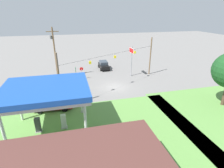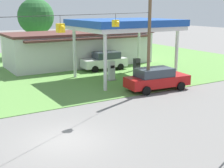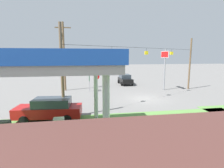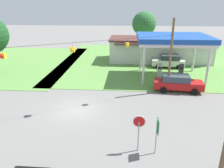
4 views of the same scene
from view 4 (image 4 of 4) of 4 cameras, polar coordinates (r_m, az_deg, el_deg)
The scene contains 13 objects.
ground_plane at distance 19.82m, azimuth -9.30°, elevation -6.64°, with size 160.00×160.00×0.00m, color slate.
grass_verge_station_corner at distance 37.73m, azimuth 15.49°, elevation 5.91°, with size 36.00×28.00×0.04m, color #5B8E42.
grass_verge_opposite_corner at distance 39.94m, azimuth -26.91°, elevation 5.21°, with size 24.00×24.00×0.04m, color #5B8E42.
gas_station_canopy at distance 27.94m, azimuth 15.65°, elevation 11.11°, with size 8.58×7.06×5.31m.
gas_station_store at distance 36.93m, azimuth 12.25°, elevation 8.83°, with size 16.17×6.86×3.71m.
fuel_pump_near at distance 28.56m, azimuth 12.23°, elevation 3.42°, with size 0.71×0.56×1.76m.
fuel_pump_far at distance 29.08m, azimuth 17.56°, elevation 3.22°, with size 0.71×0.56×1.76m.
car_at_pumps_front at distance 24.43m, azimuth 16.73°, elevation 0.33°, with size 5.24×2.44×1.76m.
car_at_pumps_rear at distance 33.27m, azimuth 14.54°, elevation 5.81°, with size 4.77×2.32×1.87m.
stop_sign_roadside at distance 13.77m, azimuth 7.05°, elevation -10.73°, with size 0.80×0.08×2.50m.
route_sign at distance 13.76m, azimuth 11.76°, elevation -11.56°, with size 0.10×0.70×2.40m.
signal_span_gantry at distance 18.34m, azimuth -10.03°, elevation 4.89°, with size 17.87×10.24×7.62m.
tree_behind_station at distance 45.17m, azimuth 8.39°, elevation 15.29°, with size 4.73×4.73×7.55m.
Camera 4 is at (4.42, -17.17, 8.85)m, focal length 35.00 mm.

